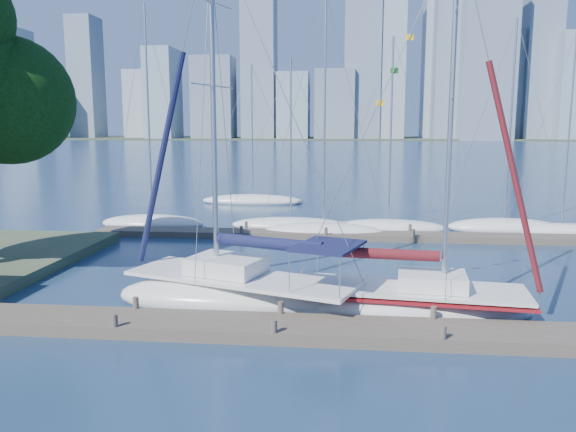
# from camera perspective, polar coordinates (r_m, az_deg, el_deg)

# --- Properties ---
(ground) EXTENTS (700.00, 700.00, 0.00)m
(ground) POSITION_cam_1_polar(r_m,az_deg,el_deg) (18.31, -1.08, -11.94)
(ground) COLOR #162A48
(ground) RESTS_ON ground
(near_dock) EXTENTS (26.00, 2.00, 0.40)m
(near_dock) POSITION_cam_1_polar(r_m,az_deg,el_deg) (18.24, -1.08, -11.35)
(near_dock) COLOR #463E33
(near_dock) RESTS_ON ground
(far_dock) EXTENTS (30.00, 1.80, 0.36)m
(far_dock) POSITION_cam_1_polar(r_m,az_deg,el_deg) (33.58, 5.62, -1.97)
(far_dock) COLOR #463E33
(far_dock) RESTS_ON ground
(far_shore) EXTENTS (800.00, 100.00, 1.50)m
(far_shore) POSITION_cam_1_polar(r_m,az_deg,el_deg) (337.04, 5.56, 7.83)
(far_shore) COLOR #38472D
(far_shore) RESTS_ON ground
(sailboat_navy) EXTENTS (9.92, 6.00, 14.35)m
(sailboat_navy) POSITION_cam_1_polar(r_m,az_deg,el_deg) (21.02, -4.69, -6.20)
(sailboat_navy) COLOR silver
(sailboat_navy) RESTS_ON ground
(sailboat_maroon) EXTENTS (8.50, 3.57, 13.39)m
(sailboat_maroon) POSITION_cam_1_polar(r_m,az_deg,el_deg) (20.37, 12.81, -6.86)
(sailboat_maroon) COLOR silver
(sailboat_maroon) RESTS_ON ground
(bg_boat_0) EXTENTS (7.31, 4.94, 14.64)m
(bg_boat_0) POSITION_cam_1_polar(r_m,az_deg,el_deg) (38.41, -13.60, -0.61)
(bg_boat_0) COLOR silver
(bg_boat_0) RESTS_ON ground
(bg_boat_1) EXTENTS (8.11, 3.32, 11.15)m
(bg_boat_1) POSITION_cam_1_polar(r_m,az_deg,el_deg) (36.70, 0.28, -0.90)
(bg_boat_1) COLOR silver
(bg_boat_1) RESTS_ON ground
(bg_boat_2) EXTENTS (7.72, 3.53, 14.54)m
(bg_boat_2) POSITION_cam_1_polar(r_m,az_deg,el_deg) (34.33, 3.63, -1.52)
(bg_boat_2) COLOR silver
(bg_boat_2) RESTS_ON ground
(bg_boat_3) EXTENTS (7.60, 3.13, 12.34)m
(bg_boat_3) POSITION_cam_1_polar(r_m,az_deg,el_deg) (36.26, 10.14, -1.13)
(bg_boat_3) COLOR silver
(bg_boat_3) RESTS_ON ground
(bg_boat_4) EXTENTS (7.54, 4.82, 13.47)m
(bg_boat_4) POSITION_cam_1_polar(r_m,az_deg,el_deg) (38.29, 21.12, -1.02)
(bg_boat_4) COLOR silver
(bg_boat_4) RESTS_ON ground
(bg_boat_5) EXTENTS (6.97, 2.57, 12.52)m
(bg_boat_5) POSITION_cam_1_polar(r_m,az_deg,el_deg) (38.78, 26.03, -1.29)
(bg_boat_5) COLOR silver
(bg_boat_5) RESTS_ON ground
(bg_boat_6) EXTENTS (9.11, 5.48, 12.18)m
(bg_boat_6) POSITION_cam_1_polar(r_m,az_deg,el_deg) (48.90, -3.60, 1.59)
(bg_boat_6) COLOR silver
(bg_boat_6) RESTS_ON ground
(skyline) EXTENTS (501.73, 51.31, 110.68)m
(skyline) POSITION_cam_1_polar(r_m,az_deg,el_deg) (309.49, 9.83, 14.32)
(skyline) COLOR gray
(skyline) RESTS_ON ground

